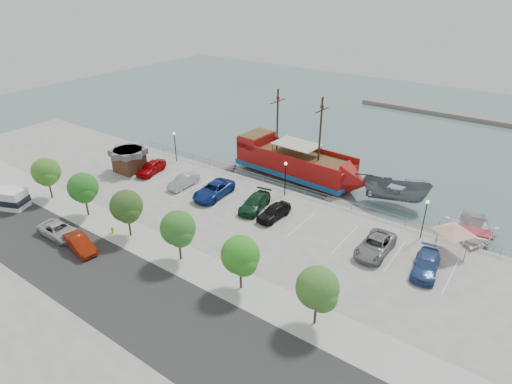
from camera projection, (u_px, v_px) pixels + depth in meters
The scene contains 34 objects.
ground at pixel (253, 226), 46.79m from camera, with size 160.00×160.00×0.00m, color #4C6767.
land_slab at pixel (86, 343), 31.38m from camera, with size 100.00×58.00×1.20m, color gray.
street at pixel (138, 299), 34.73m from camera, with size 100.00×8.00×0.04m, color #2A2A2A.
sidewalk at pixel (189, 263), 39.08m from camera, with size 100.00×4.00×0.05m, color #BBB9AE.
seawall_railing at pixel (290, 187), 51.75m from camera, with size 50.00×0.06×1.00m.
far_shore at pixel (464, 116), 81.31m from camera, with size 40.00×3.00×0.80m, color gray.
pirate_ship at pixel (303, 166), 56.36m from camera, with size 19.20×6.25×12.01m.
patrol_boat at pixel (395, 193), 50.46m from camera, with size 2.94×7.83×3.03m, color slate.
speedboat at pixel (471, 234), 43.83m from camera, with size 5.63×7.88×1.63m, color white.
dock_west at pixel (208, 166), 60.87m from camera, with size 7.71×2.20×0.44m, color slate.
dock_mid at pixel (348, 209), 49.73m from camera, with size 6.48×1.85×0.37m, color gray.
dock_east at pixel (421, 231), 45.39m from camera, with size 7.44×2.13×0.43m, color slate.
shed at pixel (129, 159), 56.70m from camera, with size 3.75×3.75×3.04m.
canopy_tent at pixel (455, 224), 39.42m from camera, with size 4.87×4.87×3.46m.
street_van at pixel (59, 230), 42.76m from camera, with size 2.29×4.96×1.38m, color silver.
street_sedan at pixel (80, 244), 40.56m from camera, with size 1.56×4.47×1.47m, color maroon.
shuttle_bus at pixel (0, 198), 48.13m from camera, with size 6.67×4.51×2.22m.
fire_hydrant at pixel (112, 230), 43.39m from camera, with size 0.25×0.25×0.73m.
lamp_post_left at pixel (175, 141), 59.01m from camera, with size 0.36×0.36×4.28m.
lamp_post_mid at pixel (285, 173), 49.71m from camera, with size 0.36×0.36×4.28m.
lamp_post_right at pixel (425, 212), 41.44m from camera, with size 0.36×0.36×4.28m.
tree_a at pixel (46, 173), 48.82m from camera, with size 3.30×3.20×5.00m.
tree_b at pixel (83, 189), 45.20m from camera, with size 3.30×3.20×5.00m.
tree_c at pixel (127, 208), 41.59m from camera, with size 3.30×3.20×5.00m.
tree_d at pixel (179, 230), 37.97m from camera, with size 3.30×3.20×5.00m.
tree_e at pixel (241, 257), 34.35m from camera, with size 3.30×3.20×5.00m.
tree_f at pixel (319, 290), 30.74m from camera, with size 3.30×3.20×5.00m.
parked_car_a at pixel (151, 167), 56.34m from camera, with size 1.93×4.79×1.63m, color #A00608.
parked_car_b at pixel (184, 181), 52.79m from camera, with size 1.56×4.47×1.47m, color #ABB0B7.
parked_car_c at pixel (214, 190), 50.41m from camera, with size 2.74×5.94×1.65m, color navy.
parked_car_d at pixel (255, 203), 47.73m from camera, with size 2.14×5.27×1.53m, color #153920.
parked_car_e at pixel (274, 212), 45.95m from camera, with size 1.82×4.52×1.54m, color black.
parked_car_g at pixel (375, 245), 40.23m from camera, with size 2.58×5.60×1.56m, color gray.
parked_car_h at pixel (426, 265), 37.63m from camera, with size 2.07×5.09×1.48m, color #2E4C88.
Camera 1 is at (23.49, -32.35, 23.58)m, focal length 30.00 mm.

